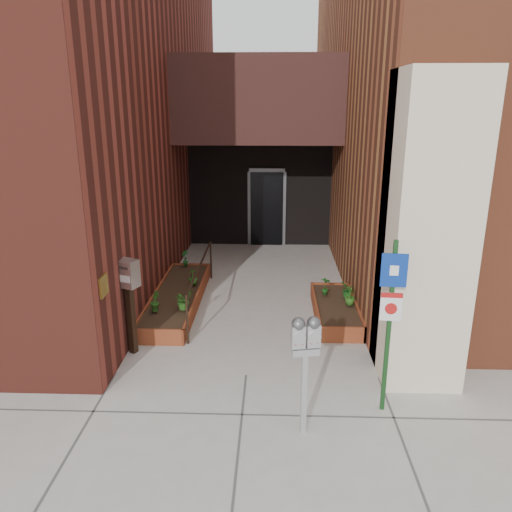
# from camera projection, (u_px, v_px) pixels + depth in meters

# --- Properties ---
(ground) EXTENTS (80.00, 80.00, 0.00)m
(ground) POSITION_uv_depth(u_px,v_px,m) (246.00, 375.00, 7.57)
(ground) COLOR #9E9991
(ground) RESTS_ON ground
(architecture) EXTENTS (20.00, 14.60, 10.00)m
(architecture) POSITION_uv_depth(u_px,v_px,m) (253.00, 60.00, 12.67)
(architecture) COLOR maroon
(architecture) RESTS_ON ground
(planter_left) EXTENTS (0.90, 3.60, 0.30)m
(planter_left) POSITION_uv_depth(u_px,v_px,m) (177.00, 298.00, 10.15)
(planter_left) COLOR maroon
(planter_left) RESTS_ON ground
(planter_right) EXTENTS (0.80, 2.20, 0.30)m
(planter_right) POSITION_uv_depth(u_px,v_px,m) (335.00, 311.00, 9.57)
(planter_right) COLOR maroon
(planter_right) RESTS_ON ground
(handrail) EXTENTS (0.04, 3.34, 0.90)m
(handrail) POSITION_uv_depth(u_px,v_px,m) (200.00, 271.00, 9.91)
(handrail) COLOR black
(handrail) RESTS_ON ground
(parking_meter) EXTENTS (0.36, 0.19, 1.57)m
(parking_meter) POSITION_uv_depth(u_px,v_px,m) (305.00, 344.00, 5.92)
(parking_meter) COLOR #B5B5B7
(parking_meter) RESTS_ON ground
(sign_post) EXTENTS (0.32, 0.09, 2.37)m
(sign_post) POSITION_uv_depth(u_px,v_px,m) (390.00, 310.00, 6.30)
(sign_post) COLOR #163C18
(sign_post) RESTS_ON ground
(payment_dropbox) EXTENTS (0.39, 0.34, 1.61)m
(payment_dropbox) POSITION_uv_depth(u_px,v_px,m) (129.00, 287.00, 7.92)
(payment_dropbox) COLOR black
(payment_dropbox) RESTS_ON ground
(shrub_left_a) EXTENTS (0.46, 0.46, 0.37)m
(shrub_left_a) POSITION_uv_depth(u_px,v_px,m) (184.00, 300.00, 9.18)
(shrub_left_a) COLOR #265518
(shrub_left_a) RESTS_ON planter_left
(shrub_left_b) EXTENTS (0.23, 0.23, 0.36)m
(shrub_left_b) POSITION_uv_depth(u_px,v_px,m) (155.00, 301.00, 9.10)
(shrub_left_b) COLOR #28601B
(shrub_left_b) RESTS_ON planter_left
(shrub_left_c) EXTENTS (0.27, 0.27, 0.34)m
(shrub_left_c) POSITION_uv_depth(u_px,v_px,m) (193.00, 277.00, 10.42)
(shrub_left_c) COLOR #275A19
(shrub_left_c) RESTS_ON planter_left
(shrub_left_d) EXTENTS (0.28, 0.28, 0.39)m
(shrub_left_d) POSITION_uv_depth(u_px,v_px,m) (185.00, 258.00, 11.58)
(shrub_left_d) COLOR #1B6121
(shrub_left_d) RESTS_ON planter_left
(shrub_right_a) EXTENTS (0.20, 0.20, 0.35)m
(shrub_right_a) POSITION_uv_depth(u_px,v_px,m) (350.00, 296.00, 9.37)
(shrub_right_a) COLOR #2C5E1B
(shrub_right_a) RESTS_ON planter_right
(shrub_right_b) EXTENTS (0.27, 0.27, 0.38)m
(shrub_right_b) POSITION_uv_depth(u_px,v_px,m) (326.00, 286.00, 9.84)
(shrub_right_b) COLOR #1B5418
(shrub_right_b) RESTS_ON planter_right
(shrub_right_c) EXTENTS (0.34, 0.34, 0.31)m
(shrub_right_c) POSITION_uv_depth(u_px,v_px,m) (347.00, 290.00, 9.73)
(shrub_right_c) COLOR #1B5618
(shrub_right_c) RESTS_ON planter_right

